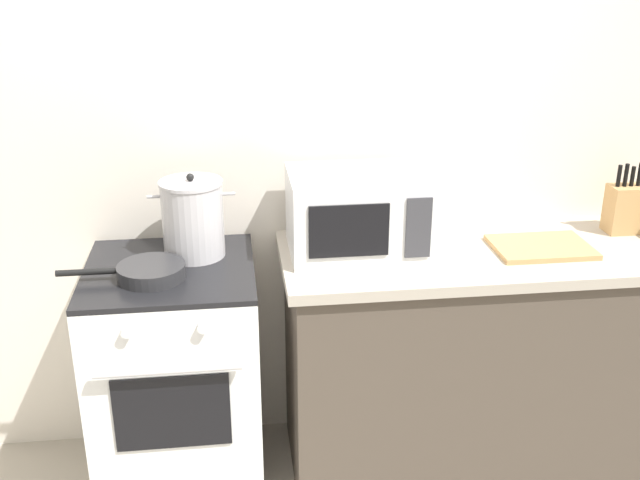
{
  "coord_description": "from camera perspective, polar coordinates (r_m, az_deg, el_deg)",
  "views": [
    {
      "loc": [
        -0.12,
        -1.88,
        2.0
      ],
      "look_at": [
        0.19,
        0.6,
        1.0
      ],
      "focal_mm": 42.1,
      "sensor_mm": 36.0,
      "label": 1
    }
  ],
  "objects": [
    {
      "name": "cutting_board",
      "position": [
        2.93,
        16.46,
        -0.52
      ],
      "size": [
        0.36,
        0.26,
        0.02
      ],
      "primitive_type": "cube",
      "color": "tan",
      "rests_on": "countertop_right"
    },
    {
      "name": "stock_pot",
      "position": [
        2.75,
        -9.64,
        1.62
      ],
      "size": [
        0.31,
        0.23,
        0.31
      ],
      "color": "#BCB9BD",
      "rests_on": "stove"
    },
    {
      "name": "microwave",
      "position": [
        2.76,
        2.85,
        2.09
      ],
      "size": [
        0.5,
        0.37,
        0.3
      ],
      "color": "white",
      "rests_on": "countertop_right"
    },
    {
      "name": "knife_block",
      "position": [
        3.19,
        22.12,
        2.27
      ],
      "size": [
        0.13,
        0.1,
        0.28
      ],
      "color": "tan",
      "rests_on": "countertop_right"
    },
    {
      "name": "stove",
      "position": [
        2.92,
        -10.74,
        -10.38
      ],
      "size": [
        0.6,
        0.64,
        0.92
      ],
      "color": "white",
      "rests_on": "ground_plane"
    },
    {
      "name": "lower_cabinet_right",
      "position": [
        3.11,
        13.18,
        -8.86
      ],
      "size": [
        1.64,
        0.56,
        0.88
      ],
      "primitive_type": "cube",
      "color": "#4C4238",
      "rests_on": "ground_plane"
    },
    {
      "name": "back_wall",
      "position": [
        2.97,
        1.22,
        7.21
      ],
      "size": [
        4.4,
        0.1,
        2.5
      ],
      "primitive_type": "cube",
      "color": "silver",
      "rests_on": "ground_plane"
    },
    {
      "name": "countertop_right",
      "position": [
        2.91,
        13.95,
        -1.04
      ],
      "size": [
        1.7,
        0.6,
        0.04
      ],
      "primitive_type": "cube",
      "color": "#ADA393",
      "rests_on": "lower_cabinet_right"
    },
    {
      "name": "frying_pan",
      "position": [
        2.63,
        -12.85,
        -2.35
      ],
      "size": [
        0.43,
        0.23,
        0.05
      ],
      "color": "#28282B",
      "rests_on": "stove"
    }
  ]
}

